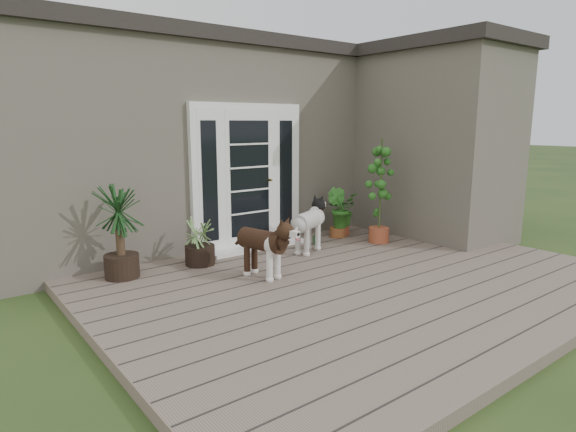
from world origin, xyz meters
TOP-DOWN VIEW (x-y plane):
  - deck at (0.00, 0.40)m, footprint 6.20×4.60m
  - house_main at (0.00, 4.65)m, footprint 7.40×4.00m
  - roof_main at (0.00, 4.65)m, footprint 7.60×4.20m
  - house_wing at (2.90, 1.50)m, footprint 1.60×2.40m
  - roof_wing at (2.90, 1.50)m, footprint 1.80×2.60m
  - door_unit at (-0.20, 2.60)m, footprint 1.90×0.14m
  - door_step at (-0.20, 2.40)m, footprint 1.60×0.40m
  - brindle_dog at (-0.94, 1.18)m, footprint 0.53×0.88m
  - white_dog at (0.26, 1.74)m, footprint 0.90×0.67m
  - spider_plant at (-1.28, 2.14)m, footprint 0.71×0.71m
  - yucca at (-2.30, 2.23)m, footprint 0.95×0.95m
  - herb_a at (1.43, 2.23)m, footprint 0.67×0.67m
  - herb_b at (1.27, 2.17)m, footprint 0.52×0.52m
  - herb_c at (2.37, 2.08)m, footprint 0.56×0.56m
  - sapling at (1.54, 1.51)m, footprint 0.65×0.65m
  - clog_left at (0.04, 2.39)m, footprint 0.22×0.32m
  - clog_right at (0.72, 2.07)m, footprint 0.32×0.34m

SIDE VIEW (x-z plane):
  - deck at x=0.00m, z-range 0.00..0.12m
  - door_step at x=-0.20m, z-range 0.12..0.17m
  - clog_left at x=0.04m, z-range 0.12..0.21m
  - clog_right at x=0.72m, z-range 0.12..0.22m
  - herb_b at x=1.27m, z-range 0.12..0.72m
  - herb_a at x=1.43m, z-range 0.12..0.76m
  - herb_c at x=2.37m, z-range 0.12..0.76m
  - brindle_dog at x=-0.94m, z-range 0.12..0.80m
  - white_dog at x=0.26m, z-range 0.12..0.81m
  - spider_plant at x=-1.28m, z-range 0.12..0.82m
  - yucca at x=-2.30m, z-range 0.12..1.26m
  - sapling at x=1.54m, z-range 0.12..1.81m
  - door_unit at x=-0.20m, z-range 0.12..2.27m
  - house_main at x=0.00m, z-range 0.00..3.10m
  - house_wing at x=2.90m, z-range 0.00..3.10m
  - roof_main at x=0.00m, z-range 3.10..3.30m
  - roof_wing at x=2.90m, z-range 3.10..3.30m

